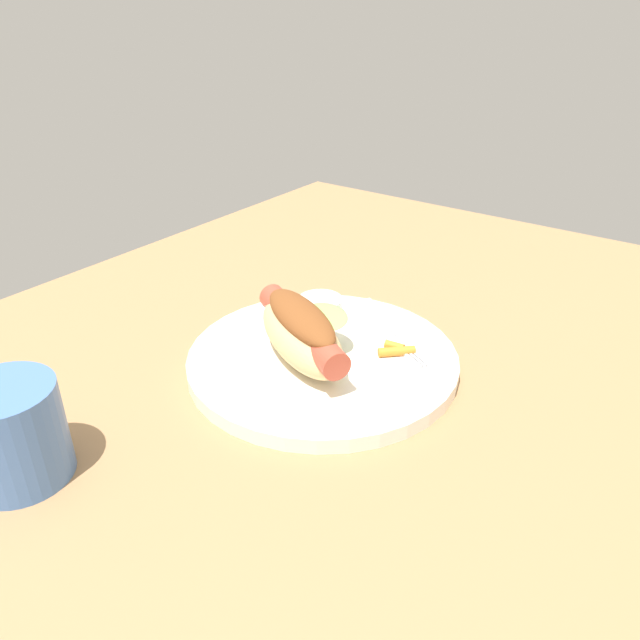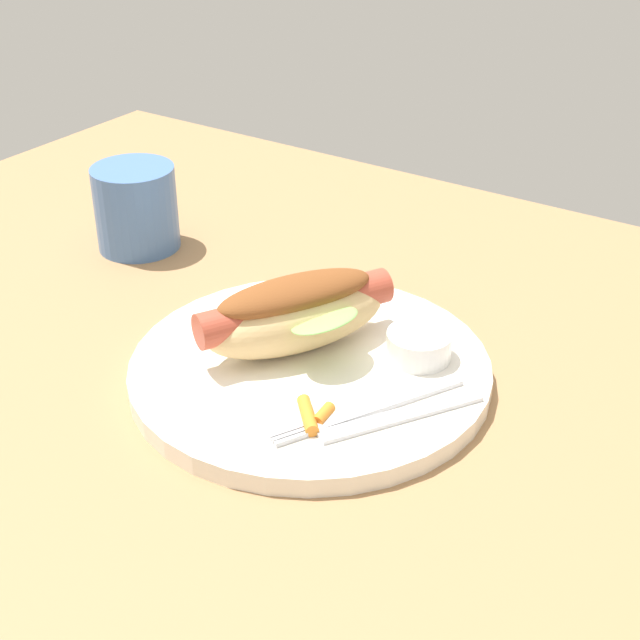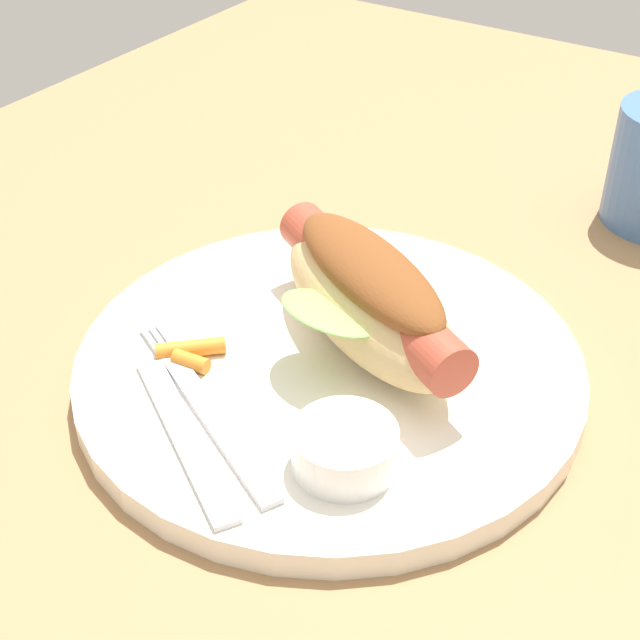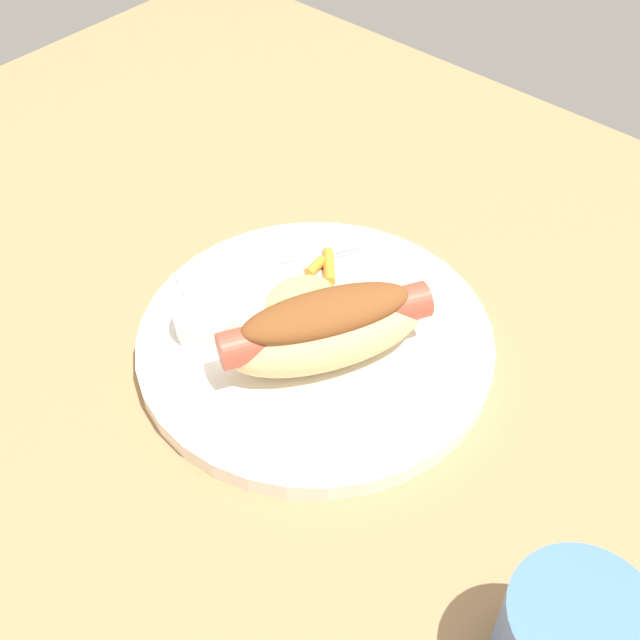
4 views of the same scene
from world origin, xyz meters
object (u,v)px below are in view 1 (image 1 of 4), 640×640
(fork, at_px, (382,331))
(knife, at_px, (389,323))
(carrot_garnish, at_px, (396,350))
(sauce_ramekin, at_px, (320,307))
(hot_dog, at_px, (301,331))
(drinking_cup, at_px, (12,434))
(plate, at_px, (323,360))

(fork, relative_size, knife, 1.13)
(fork, distance_m, carrot_garnish, 0.05)
(sauce_ramekin, distance_m, knife, 0.08)
(hot_dog, bearing_deg, knife, 101.52)
(drinking_cup, bearing_deg, knife, 161.27)
(sauce_ramekin, height_order, carrot_garnish, sauce_ramekin)
(plate, xyz_separation_m, sauce_ramekin, (-0.07, -0.05, 0.02))
(plate, distance_m, hot_dog, 0.05)
(plate, relative_size, carrot_garnish, 8.00)
(knife, height_order, carrot_garnish, carrot_garnish)
(knife, bearing_deg, plate, -72.05)
(knife, bearing_deg, sauce_ramekin, -127.58)
(plate, xyz_separation_m, knife, (-0.10, 0.03, 0.01))
(knife, relative_size, drinking_cup, 1.52)
(hot_dog, distance_m, sauce_ramekin, 0.10)
(sauce_ramekin, bearing_deg, drinking_cup, -8.27)
(plate, distance_m, drinking_cup, 0.31)
(plate, xyz_separation_m, carrot_garnish, (-0.05, 0.06, 0.01))
(hot_dog, distance_m, carrot_garnish, 0.11)
(hot_dog, bearing_deg, carrot_garnish, 70.26)
(fork, relative_size, drinking_cup, 1.72)
(plate, distance_m, knife, 0.10)
(hot_dog, bearing_deg, plate, 89.55)
(carrot_garnish, bearing_deg, knife, -143.39)
(sauce_ramekin, distance_m, drinking_cup, 0.36)
(plate, distance_m, fork, 0.08)
(carrot_garnish, bearing_deg, drinking_cup, -27.01)
(knife, distance_m, drinking_cup, 0.41)
(carrot_garnish, distance_m, drinking_cup, 0.37)
(hot_dog, xyz_separation_m, sauce_ramekin, (-0.09, -0.04, -0.02))
(sauce_ramekin, bearing_deg, fork, 94.87)
(carrot_garnish, bearing_deg, sauce_ramekin, -101.34)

